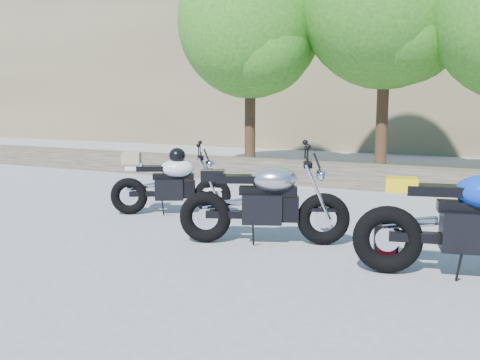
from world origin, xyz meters
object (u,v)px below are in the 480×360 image
Objects in this scene: backpack at (386,240)px; blue_bike at (474,224)px; white_bike at (170,182)px; silver_bike at (265,203)px.

blue_bike is at bearing -42.57° from backpack.
blue_bike reaches higher than backpack.
backpack is (3.57, -0.83, -0.35)m from white_bike.
silver_bike reaches higher than white_bike.
silver_bike is at bearing 159.73° from blue_bike.
silver_bike is 2.30m from white_bike.
white_bike is at bearing 133.19° from silver_bike.
blue_bike reaches higher than silver_bike.
silver_bike is at bearing 170.03° from backpack.
silver_bike is 0.88× the size of blue_bike.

